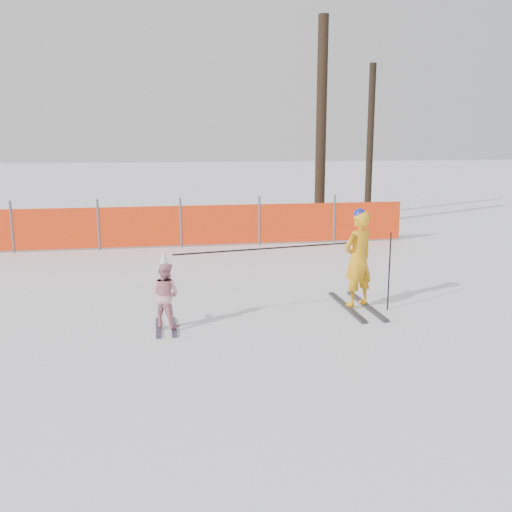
# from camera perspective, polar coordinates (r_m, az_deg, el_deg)

# --- Properties ---
(ground) EXTENTS (120.00, 120.00, 0.00)m
(ground) POSITION_cam_1_polar(r_m,az_deg,el_deg) (8.16, 0.61, -7.60)
(ground) COLOR white
(ground) RESTS_ON ground
(adult) EXTENTS (0.67, 1.67, 1.62)m
(adult) POSITION_cam_1_polar(r_m,az_deg,el_deg) (9.25, 10.18, -0.33)
(adult) COLOR black
(adult) RESTS_ON ground
(child) EXTENTS (0.58, 0.86, 1.13)m
(child) POSITION_cam_1_polar(r_m,az_deg,el_deg) (8.26, -9.10, -3.76)
(child) COLOR black
(child) RESTS_ON ground
(ski_poles) EXTENTS (3.42, 0.50, 1.25)m
(ski_poles) POSITION_cam_1_polar(r_m,az_deg,el_deg) (8.72, 4.99, 0.02)
(ski_poles) COLOR black
(ski_poles) RESTS_ON ground
(safety_fence) EXTENTS (15.85, 0.06, 1.25)m
(safety_fence) POSITION_cam_1_polar(r_m,az_deg,el_deg) (14.49, -16.11, 2.74)
(safety_fence) COLOR #595960
(safety_fence) RESTS_ON ground
(tree_trunks) EXTENTS (2.99, 3.33, 6.15)m
(tree_trunks) POSITION_cam_1_polar(r_m,az_deg,el_deg) (18.55, 8.40, 12.26)
(tree_trunks) COLOR black
(tree_trunks) RESTS_ON ground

